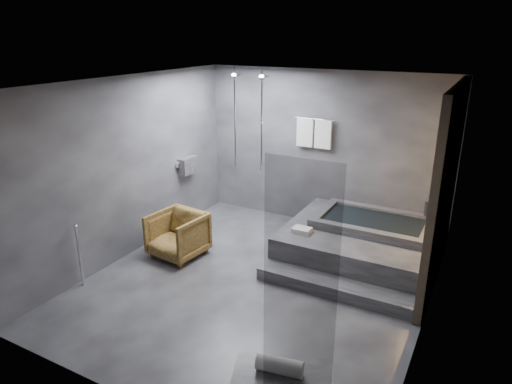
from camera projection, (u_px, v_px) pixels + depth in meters
The scene contains 6 objects.
room at pixel (292, 166), 5.96m from camera, with size 5.00×5.04×2.82m.
tub_deck at pixel (359, 243), 7.17m from camera, with size 2.20×2.00×0.50m, color #2F2F31.
tub_step at pixel (333, 287), 6.24m from camera, with size 2.20×0.36×0.18m, color #2F2F31.
driftwood_chair at pixel (178, 235), 7.21m from camera, with size 0.77×0.79×0.72m, color #442D11.
rolled_towel at pixel (280, 366), 4.20m from camera, with size 0.16×0.16×0.44m, color silver.
deck_towel at pixel (302, 230), 6.95m from camera, with size 0.28×0.20×0.07m, color silver.
Camera 1 is at (2.69, -5.03, 3.41)m, focal length 32.00 mm.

